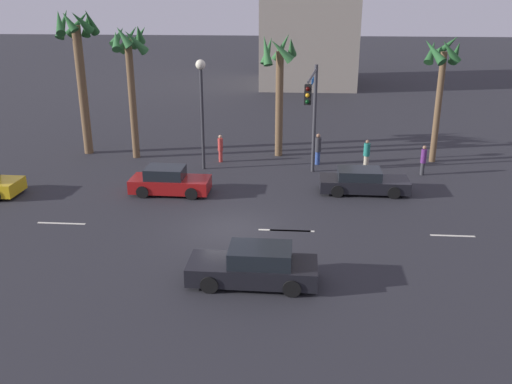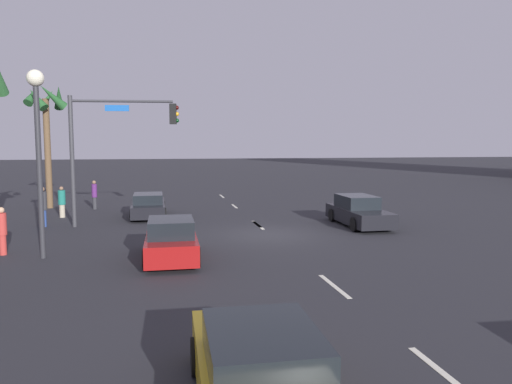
{
  "view_description": "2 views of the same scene",
  "coord_description": "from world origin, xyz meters",
  "px_view_note": "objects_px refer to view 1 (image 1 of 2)",
  "views": [
    {
      "loc": [
        2.84,
        -22.42,
        9.99
      ],
      "look_at": [
        1.02,
        0.8,
        1.48
      ],
      "focal_mm": 38.98,
      "sensor_mm": 36.0,
      "label": 1
    },
    {
      "loc": [
        -19.96,
        4.7,
        3.89
      ],
      "look_at": [
        1.92,
        0.2,
        1.66
      ],
      "focal_mm": 33.66,
      "sensor_mm": 36.0,
      "label": 2
    }
  ],
  "objects_px": {
    "pedestrian_1": "(423,159)",
    "car_0": "(169,182)",
    "traffic_signal": "(313,106)",
    "palm_tree_3": "(442,67)",
    "pedestrian_0": "(220,148)",
    "pedestrian_2": "(367,153)",
    "pedestrian_3": "(318,148)",
    "palm_tree_0": "(130,57)",
    "streetlamp": "(201,94)",
    "palm_tree_1": "(78,51)",
    "car_1": "(255,267)",
    "car_3": "(363,182)",
    "palm_tree_2": "(278,69)"
  },
  "relations": [
    {
      "from": "pedestrian_0",
      "to": "palm_tree_3",
      "type": "height_order",
      "value": "palm_tree_3"
    },
    {
      "from": "pedestrian_1",
      "to": "palm_tree_3",
      "type": "xyz_separation_m",
      "value": [
        1.11,
        2.74,
        4.82
      ]
    },
    {
      "from": "palm_tree_1",
      "to": "palm_tree_3",
      "type": "distance_m",
      "value": 21.8
    },
    {
      "from": "car_1",
      "to": "palm_tree_3",
      "type": "bearing_deg",
      "value": 58.69
    },
    {
      "from": "car_0",
      "to": "car_1",
      "type": "height_order",
      "value": "car_1"
    },
    {
      "from": "pedestrian_2",
      "to": "palm_tree_0",
      "type": "xyz_separation_m",
      "value": [
        -14.22,
        1.03,
        5.35
      ]
    },
    {
      "from": "car_1",
      "to": "car_0",
      "type": "bearing_deg",
      "value": 119.77
    },
    {
      "from": "car_0",
      "to": "car_3",
      "type": "height_order",
      "value": "car_0"
    },
    {
      "from": "car_1",
      "to": "palm_tree_3",
      "type": "distance_m",
      "value": 19.29
    },
    {
      "from": "pedestrian_1",
      "to": "car_0",
      "type": "bearing_deg",
      "value": -163.22
    },
    {
      "from": "pedestrian_2",
      "to": "palm_tree_3",
      "type": "height_order",
      "value": "palm_tree_3"
    },
    {
      "from": "streetlamp",
      "to": "pedestrian_3",
      "type": "height_order",
      "value": "streetlamp"
    },
    {
      "from": "pedestrian_1",
      "to": "palm_tree_0",
      "type": "height_order",
      "value": "palm_tree_0"
    },
    {
      "from": "palm_tree_1",
      "to": "palm_tree_3",
      "type": "bearing_deg",
      "value": -0.72
    },
    {
      "from": "car_1",
      "to": "pedestrian_0",
      "type": "height_order",
      "value": "pedestrian_0"
    },
    {
      "from": "pedestrian_0",
      "to": "palm_tree_1",
      "type": "bearing_deg",
      "value": 171.28
    },
    {
      "from": "pedestrian_3",
      "to": "car_1",
      "type": "bearing_deg",
      "value": -100.12
    },
    {
      "from": "pedestrian_0",
      "to": "pedestrian_1",
      "type": "xyz_separation_m",
      "value": [
        11.84,
        -1.66,
        0.02
      ]
    },
    {
      "from": "palm_tree_0",
      "to": "palm_tree_2",
      "type": "bearing_deg",
      "value": 6.94
    },
    {
      "from": "pedestrian_0",
      "to": "palm_tree_3",
      "type": "xyz_separation_m",
      "value": [
        12.96,
        1.08,
        4.84
      ]
    },
    {
      "from": "pedestrian_1",
      "to": "palm_tree_0",
      "type": "relative_size",
      "value": 0.21
    },
    {
      "from": "palm_tree_3",
      "to": "palm_tree_1",
      "type": "bearing_deg",
      "value": 179.28
    },
    {
      "from": "pedestrian_2",
      "to": "streetlamp",
      "type": "bearing_deg",
      "value": -173.35
    },
    {
      "from": "palm_tree_0",
      "to": "palm_tree_3",
      "type": "bearing_deg",
      "value": 1.31
    },
    {
      "from": "traffic_signal",
      "to": "palm_tree_3",
      "type": "distance_m",
      "value": 8.79
    },
    {
      "from": "car_1",
      "to": "pedestrian_2",
      "type": "relative_size",
      "value": 2.8
    },
    {
      "from": "car_0",
      "to": "palm_tree_0",
      "type": "relative_size",
      "value": 0.5
    },
    {
      "from": "car_0",
      "to": "palm_tree_1",
      "type": "height_order",
      "value": "palm_tree_1"
    },
    {
      "from": "pedestrian_3",
      "to": "car_0",
      "type": "bearing_deg",
      "value": -143.62
    },
    {
      "from": "car_3",
      "to": "pedestrian_3",
      "type": "height_order",
      "value": "pedestrian_3"
    },
    {
      "from": "car_0",
      "to": "palm_tree_1",
      "type": "bearing_deg",
      "value": 134.21
    },
    {
      "from": "pedestrian_3",
      "to": "palm_tree_1",
      "type": "distance_m",
      "value": 15.79
    },
    {
      "from": "traffic_signal",
      "to": "palm_tree_1",
      "type": "xyz_separation_m",
      "value": [
        -14.27,
        4.54,
        2.28
      ]
    },
    {
      "from": "palm_tree_0",
      "to": "palm_tree_1",
      "type": "distance_m",
      "value": 3.49
    },
    {
      "from": "car_1",
      "to": "streetlamp",
      "type": "height_order",
      "value": "streetlamp"
    },
    {
      "from": "car_0",
      "to": "pedestrian_2",
      "type": "xyz_separation_m",
      "value": [
        10.68,
        5.42,
        0.22
      ]
    },
    {
      "from": "car_0",
      "to": "palm_tree_2",
      "type": "height_order",
      "value": "palm_tree_2"
    },
    {
      "from": "car_3",
      "to": "traffic_signal",
      "type": "distance_m",
      "value": 4.8
    },
    {
      "from": "pedestrian_2",
      "to": "palm_tree_0",
      "type": "relative_size",
      "value": 0.2
    },
    {
      "from": "car_1",
      "to": "pedestrian_0",
      "type": "bearing_deg",
      "value": 102.51
    },
    {
      "from": "car_1",
      "to": "palm_tree_3",
      "type": "height_order",
      "value": "palm_tree_3"
    },
    {
      "from": "pedestrian_0",
      "to": "pedestrian_2",
      "type": "xyz_separation_m",
      "value": [
        8.8,
        -0.37,
        -0.04
      ]
    },
    {
      "from": "streetlamp",
      "to": "palm_tree_1",
      "type": "height_order",
      "value": "palm_tree_1"
    },
    {
      "from": "traffic_signal",
      "to": "streetlamp",
      "type": "distance_m",
      "value": 6.46
    },
    {
      "from": "pedestrian_2",
      "to": "palm_tree_3",
      "type": "relative_size",
      "value": 0.22
    },
    {
      "from": "pedestrian_1",
      "to": "pedestrian_3",
      "type": "relative_size",
      "value": 0.91
    },
    {
      "from": "car_0",
      "to": "palm_tree_2",
      "type": "bearing_deg",
      "value": 55.07
    },
    {
      "from": "pedestrian_3",
      "to": "palm_tree_0",
      "type": "bearing_deg",
      "value": 176.41
    },
    {
      "from": "pedestrian_2",
      "to": "palm_tree_2",
      "type": "height_order",
      "value": "palm_tree_2"
    },
    {
      "from": "car_0",
      "to": "palm_tree_2",
      "type": "xyz_separation_m",
      "value": [
        5.26,
        7.53,
        4.77
      ]
    }
  ]
}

